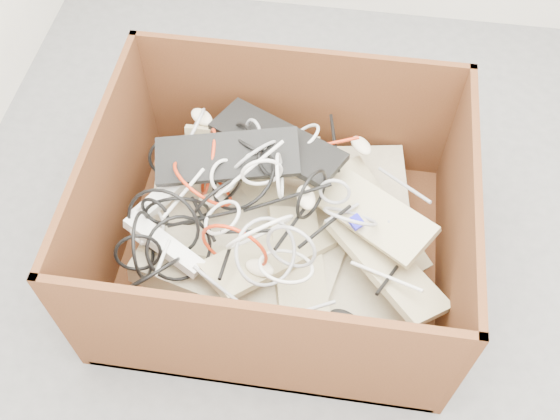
# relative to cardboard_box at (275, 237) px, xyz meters

# --- Properties ---
(ground) EXTENTS (3.00, 3.00, 0.00)m
(ground) POSITION_rel_cardboard_box_xyz_m (0.20, 0.00, -0.15)
(ground) COLOR #545456
(ground) RESTS_ON ground
(cardboard_box) EXTENTS (1.21, 1.01, 0.61)m
(cardboard_box) POSITION_rel_cardboard_box_xyz_m (0.00, 0.00, 0.00)
(cardboard_box) COLOR #3F210F
(cardboard_box) RESTS_ON ground
(keyboard_pile) EXTENTS (1.11, 0.83, 0.40)m
(keyboard_pile) POSITION_rel_cardboard_box_xyz_m (0.04, 0.03, 0.13)
(keyboard_pile) COLOR #C3BD89
(keyboard_pile) RESTS_ON cardboard_box
(mice_scatter) EXTENTS (0.69, 0.77, 0.17)m
(mice_scatter) POSITION_rel_cardboard_box_xyz_m (-0.01, 0.03, 0.21)
(mice_scatter) COLOR beige
(mice_scatter) RESTS_ON keyboard_pile
(power_strip_left) EXTENTS (0.23, 0.26, 0.12)m
(power_strip_left) POSITION_rel_cardboard_box_xyz_m (-0.36, 0.00, 0.21)
(power_strip_left) COLOR white
(power_strip_left) RESTS_ON keyboard_pile
(power_strip_right) EXTENTS (0.29, 0.18, 0.10)m
(power_strip_right) POSITION_rel_cardboard_box_xyz_m (-0.33, -0.19, 0.18)
(power_strip_right) COLOR white
(power_strip_right) RESTS_ON keyboard_pile
(vga_plug) EXTENTS (0.06, 0.06, 0.03)m
(vga_plug) POSITION_rel_cardboard_box_xyz_m (0.28, -0.03, 0.20)
(vga_plug) COLOR #100DC5
(vga_plug) RESTS_ON keyboard_pile
(cable_tangle) EXTENTS (1.04, 0.81, 0.42)m
(cable_tangle) POSITION_rel_cardboard_box_xyz_m (-0.16, -0.03, 0.24)
(cable_tangle) COLOR black
(cable_tangle) RESTS_ON keyboard_pile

